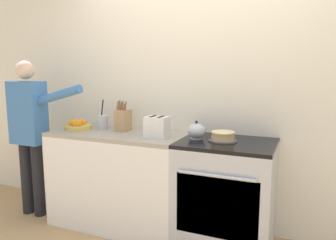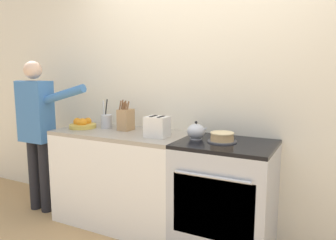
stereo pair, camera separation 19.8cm
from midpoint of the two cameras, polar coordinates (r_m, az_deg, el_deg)
The scene contains 10 objects.
wall_back at distance 3.04m, azimuth 4.13°, elevation 5.37°, with size 8.00×0.04×2.60m.
counter_cabinet at distance 3.22m, azimuth -10.15°, elevation -10.00°, with size 1.27×0.62×0.90m.
stove_range at distance 2.82m, azimuth 7.95°, elevation -12.74°, with size 0.77×0.65×0.90m.
layer_cake at distance 2.69m, azimuth 7.49°, elevation -2.91°, with size 0.24×0.24×0.08m.
tea_kettle at distance 2.76m, azimuth 2.95°, elevation -1.96°, with size 0.19×0.15×0.15m.
knife_block at distance 3.14m, azimuth -9.63°, elevation 0.02°, with size 0.11×0.15×0.29m.
utensil_crock at distance 3.28m, azimuth -13.03°, elevation -0.31°, with size 0.11×0.11×0.29m.
fruit_bowl at distance 3.35m, azimuth -17.10°, elevation -0.92°, with size 0.26×0.26×0.10m.
toaster at distance 2.82m, azimuth -3.94°, elevation -1.22°, with size 0.21×0.16×0.18m.
person_baker at distance 3.57m, azimuth -24.47°, elevation -0.87°, with size 0.91×0.20×1.56m.
Camera 1 is at (0.89, -2.27, 1.49)m, focal length 35.00 mm.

